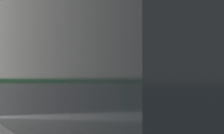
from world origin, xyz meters
TOP-DOWN VIEW (x-y plane):
  - parking_meter at (-0.18, 0.27)m, footprint 0.15×0.16m
  - pedestrian_at_meter at (0.34, 0.31)m, footprint 0.60×0.51m
  - background_railing at (-0.00, 2.58)m, footprint 24.06×0.06m

SIDE VIEW (x-z plane):
  - background_railing at x=0.00m, z-range 0.37..1.53m
  - pedestrian_at_meter at x=0.34m, z-range 0.24..1.87m
  - parking_meter at x=-0.18m, z-range 0.42..1.87m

